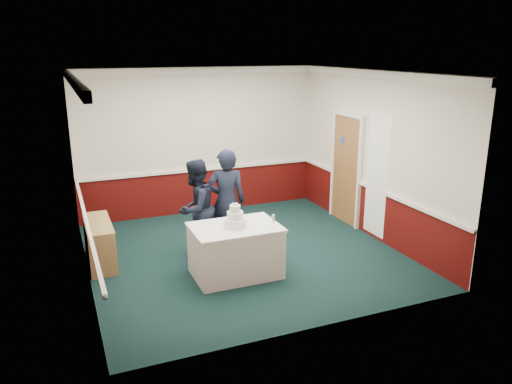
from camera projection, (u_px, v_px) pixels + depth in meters
name	position (u px, v px, depth m)	size (l,w,h in m)	color
ground	(244.00, 254.00, 8.46)	(5.00, 5.00, 0.00)	black
room_shell	(235.00, 133.00, 8.48)	(5.00, 5.00, 3.00)	silver
sideboard	(100.00, 243.00, 8.00)	(0.41, 1.20, 0.70)	#A78751
cake_table	(236.00, 250.00, 7.58)	(1.32, 0.92, 0.79)	white
wedding_cake	(235.00, 219.00, 7.44)	(0.35, 0.35, 0.36)	white
cake_knife	(238.00, 231.00, 7.28)	(0.01, 0.22, 0.01)	silver
champagne_flute	(273.00, 219.00, 7.37)	(0.05, 0.05, 0.21)	silver
person_man	(196.00, 209.00, 8.18)	(0.80, 0.62, 1.64)	black
person_woman	(226.00, 202.00, 8.31)	(0.65, 0.43, 1.79)	black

